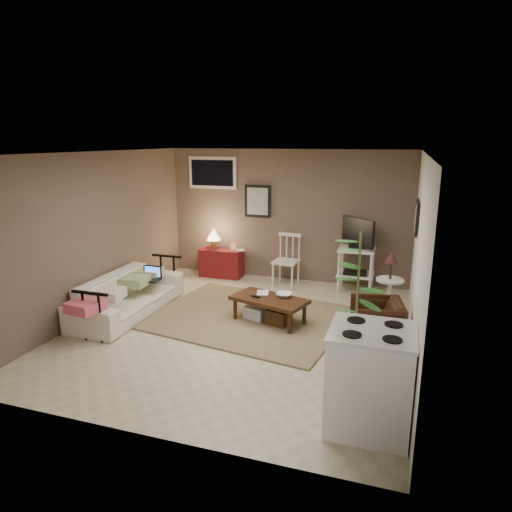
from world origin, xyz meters
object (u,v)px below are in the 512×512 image
(potted_plant, at_px, (357,301))
(stove, at_px, (370,379))
(side_table, at_px, (390,278))
(coffee_table, at_px, (269,308))
(tv_stand, at_px, (357,253))
(sofa, at_px, (128,288))
(red_console, at_px, (221,260))
(armchair, at_px, (376,320))
(spindle_chair, at_px, (286,262))

(potted_plant, relative_size, stove, 1.72)
(side_table, relative_size, potted_plant, 0.62)
(coffee_table, relative_size, stove, 1.21)
(stove, bearing_deg, tv_stand, 97.93)
(sofa, height_order, red_console, red_console)
(armchair, height_order, potted_plant, potted_plant)
(red_console, relative_size, potted_plant, 0.56)
(red_console, distance_m, armchair, 3.71)
(red_console, bearing_deg, sofa, -104.63)
(coffee_table, relative_size, sofa, 0.58)
(potted_plant, bearing_deg, coffee_table, 138.70)
(sofa, bearing_deg, coffee_table, -81.64)
(red_console, bearing_deg, spindle_chair, -5.59)
(red_console, xyz_separation_m, potted_plant, (2.86, -3.09, 0.57))
(spindle_chair, bearing_deg, armchair, -49.62)
(coffee_table, height_order, side_table, side_table)
(tv_stand, relative_size, potted_plant, 0.77)
(tv_stand, bearing_deg, potted_plant, -84.05)
(sofa, relative_size, red_console, 2.19)
(coffee_table, distance_m, sofa, 2.15)
(coffee_table, bearing_deg, side_table, 21.62)
(tv_stand, relative_size, stove, 1.33)
(red_console, bearing_deg, side_table, -22.05)
(tv_stand, height_order, side_table, tv_stand)
(spindle_chair, bearing_deg, coffee_table, -83.43)
(coffee_table, distance_m, armchair, 1.52)
(stove, bearing_deg, armchair, 91.82)
(red_console, xyz_separation_m, armchair, (3.03, -2.14, 0.00))
(coffee_table, relative_size, potted_plant, 0.70)
(red_console, relative_size, armchair, 1.44)
(sofa, distance_m, red_console, 2.31)
(spindle_chair, relative_size, side_table, 0.89)
(side_table, bearing_deg, armchair, -97.89)
(coffee_table, distance_m, potted_plant, 1.89)
(red_console, distance_m, stove, 5.05)
(red_console, bearing_deg, tv_stand, -2.35)
(sofa, height_order, tv_stand, tv_stand)
(sofa, xyz_separation_m, potted_plant, (3.44, -0.86, 0.49))
(potted_plant, bearing_deg, red_console, 132.85)
(stove, bearing_deg, coffee_table, 127.02)
(red_console, distance_m, spindle_chair, 1.34)
(red_console, bearing_deg, stove, -52.19)
(tv_stand, height_order, potted_plant, potted_plant)
(sofa, distance_m, spindle_chair, 2.84)
(armchair, distance_m, potted_plant, 1.12)
(sofa, xyz_separation_m, tv_stand, (3.13, 2.13, 0.28))
(armchair, relative_size, stove, 0.67)
(sofa, height_order, armchair, sofa)
(spindle_chair, distance_m, stove, 4.24)
(armchair, bearing_deg, side_table, 161.08)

